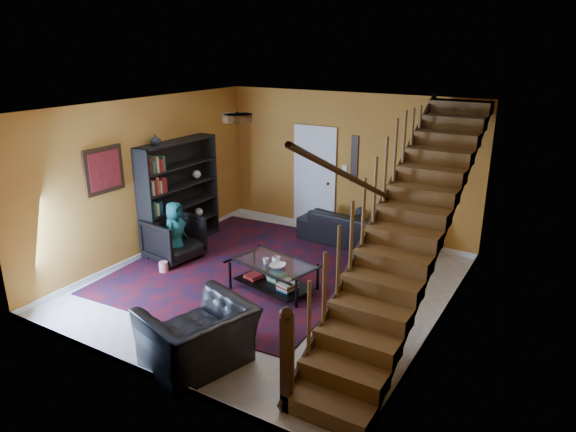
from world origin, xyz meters
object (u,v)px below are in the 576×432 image
Objects in this scene: bookshelf at (180,196)px; armchair_left at (174,238)px; coffee_table at (274,274)px; armchair_right at (198,337)px; sofa at (357,229)px.

bookshelf is 2.32× the size of armchair_left.
coffee_table is at bearing -86.14° from armchair_left.
armchair_left reaches higher than coffee_table.
armchair_left is 2.18m from coffee_table.
armchair_left is at bearing -115.99° from armchair_right.
bookshelf reaches higher than sofa.
coffee_table is (-0.28, 2.11, -0.11)m from armchair_right.
armchair_right reaches higher than sofa.
coffee_table is at bearing -155.81° from armchair_right.
bookshelf is 1.46× the size of coffee_table.
sofa is at bearing 82.49° from coffee_table.
sofa is at bearing -39.68° from armchair_left.
armchair_left is 0.73× the size of armchair_right.
armchair_right is at bearing -82.43° from coffee_table.
armchair_right is 0.86× the size of coffee_table.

